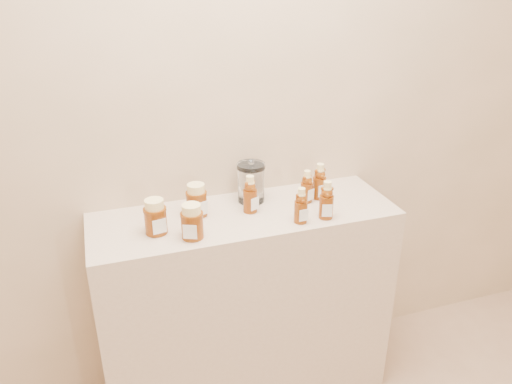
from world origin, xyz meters
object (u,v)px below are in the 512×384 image
object	(u,v)px
display_table	(246,307)
bear_bottle_front_left	(301,203)
honey_jar_left	(155,216)
bear_bottle_back_left	(250,192)
glass_canister	(251,181)

from	to	relation	value
display_table	bear_bottle_front_left	size ratio (longest dim) A/B	7.62
honey_jar_left	bear_bottle_back_left	bearing A→B (deg)	-2.49
display_table	bear_bottle_back_left	world-z (taller)	bear_bottle_back_left
honey_jar_left	bear_bottle_front_left	bearing A→B (deg)	-20.24
display_table	bear_bottle_front_left	bearing A→B (deg)	-36.96
bear_bottle_front_left	honey_jar_left	bearing A→B (deg)	167.45
honey_jar_left	glass_canister	distance (m)	0.43
bear_bottle_front_left	honey_jar_left	world-z (taller)	bear_bottle_front_left
bear_bottle_back_left	bear_bottle_front_left	distance (m)	0.21
display_table	honey_jar_left	world-z (taller)	honey_jar_left
honey_jar_left	glass_canister	size ratio (longest dim) A/B	0.74
bear_bottle_back_left	honey_jar_left	distance (m)	0.38
display_table	bear_bottle_back_left	bearing A→B (deg)	21.88
bear_bottle_front_left	glass_canister	size ratio (longest dim) A/B	0.89
bear_bottle_back_left	glass_canister	size ratio (longest dim) A/B	0.97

